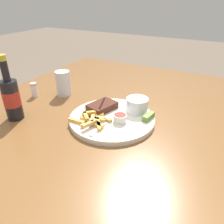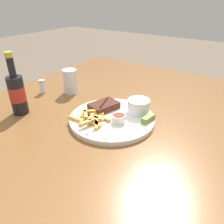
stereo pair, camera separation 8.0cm
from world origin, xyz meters
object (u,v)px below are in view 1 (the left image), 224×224
object	(u,v)px
pickle_spear	(148,117)
drinking_glass	(63,83)
coleslaw_cup	(137,104)
salt_shaker	(34,90)
dipping_sauce_cup	(120,118)
fork_utensil	(100,127)
steak_portion	(102,106)
dinner_plate	(112,119)
beer_bottle	(11,98)

from	to	relation	value
pickle_spear	drinking_glass	xyz separation A→B (m)	(0.06, 0.44, 0.03)
coleslaw_cup	salt_shaker	world-z (taller)	coleslaw_cup
pickle_spear	drinking_glass	world-z (taller)	drinking_glass
dipping_sauce_cup	drinking_glass	world-z (taller)	drinking_glass
fork_utensil	drinking_glass	world-z (taller)	drinking_glass
steak_portion	coleslaw_cup	xyz separation A→B (m)	(0.05, -0.13, 0.02)
dinner_plate	pickle_spear	world-z (taller)	pickle_spear
fork_utensil	dinner_plate	bearing A→B (deg)	0.00
fork_utensil	dipping_sauce_cup	bearing A→B (deg)	-31.86
drinking_glass	dinner_plate	bearing A→B (deg)	-108.98
coleslaw_cup	beer_bottle	distance (m)	0.47
dinner_plate	drinking_glass	world-z (taller)	drinking_glass
drinking_glass	beer_bottle	bearing A→B (deg)	174.62
dinner_plate	drinking_glass	distance (m)	0.33
dinner_plate	salt_shaker	world-z (taller)	salt_shaker
dinner_plate	fork_utensil	distance (m)	0.08
dinner_plate	beer_bottle	world-z (taller)	beer_bottle
coleslaw_cup	beer_bottle	bearing A→B (deg)	120.66
beer_bottle	salt_shaker	bearing A→B (deg)	24.81
dinner_plate	pickle_spear	bearing A→B (deg)	-68.93
dinner_plate	beer_bottle	xyz separation A→B (m)	(-0.15, 0.34, 0.08)
beer_bottle	salt_shaker	distance (m)	0.21
pickle_spear	coleslaw_cup	bearing A→B (deg)	59.07
drinking_glass	salt_shaker	size ratio (longest dim) A/B	1.75
coleslaw_cup	salt_shaker	bearing A→B (deg)	96.45
fork_utensil	beer_bottle	xyz separation A→B (m)	(-0.07, 0.33, 0.07)
coleslaw_cup	beer_bottle	size ratio (longest dim) A/B	0.35
dipping_sauce_cup	coleslaw_cup	bearing A→B (deg)	-12.52
dipping_sauce_cup	pickle_spear	world-z (taller)	dipping_sauce_cup
beer_bottle	drinking_glass	size ratio (longest dim) A/B	2.13
dinner_plate	coleslaw_cup	world-z (taller)	coleslaw_cup
dipping_sauce_cup	beer_bottle	size ratio (longest dim) A/B	0.20
beer_bottle	drinking_glass	xyz separation A→B (m)	(0.26, -0.02, -0.03)
fork_utensil	beer_bottle	bearing A→B (deg)	104.40
steak_portion	beer_bottle	world-z (taller)	beer_bottle
dipping_sauce_cup	steak_portion	bearing A→B (deg)	63.70
dipping_sauce_cup	salt_shaker	world-z (taller)	salt_shaker
steak_portion	dipping_sauce_cup	distance (m)	0.12
dinner_plate	drinking_glass	size ratio (longest dim) A/B	2.78
drinking_glass	salt_shaker	bearing A→B (deg)	125.54
coleslaw_cup	salt_shaker	size ratio (longest dim) A/B	1.31
dipping_sauce_cup	drinking_glass	xyz separation A→B (m)	(0.12, 0.35, 0.02)
coleslaw_cup	pickle_spear	xyz separation A→B (m)	(-0.04, -0.06, -0.02)
steak_portion	coleslaw_cup	bearing A→B (deg)	-68.05
dinner_plate	drinking_glass	bearing A→B (deg)	71.02
dinner_plate	fork_utensil	bearing A→B (deg)	177.37
steak_portion	pickle_spear	distance (m)	0.19
steak_portion	salt_shaker	distance (m)	0.36
salt_shaker	steak_portion	bearing A→B (deg)	-89.36
dinner_plate	steak_portion	distance (m)	0.07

